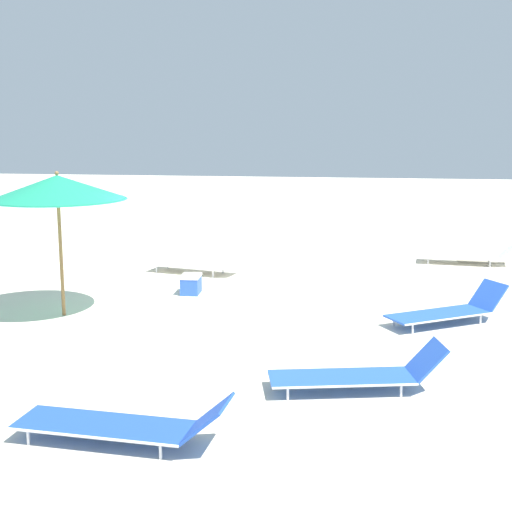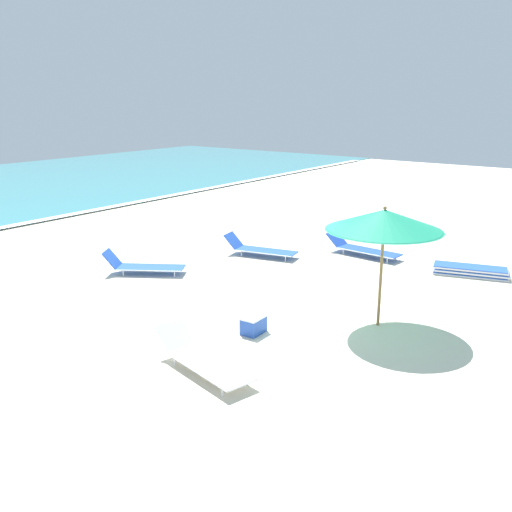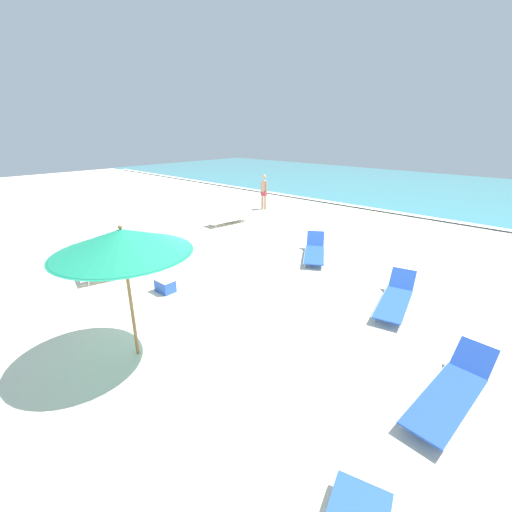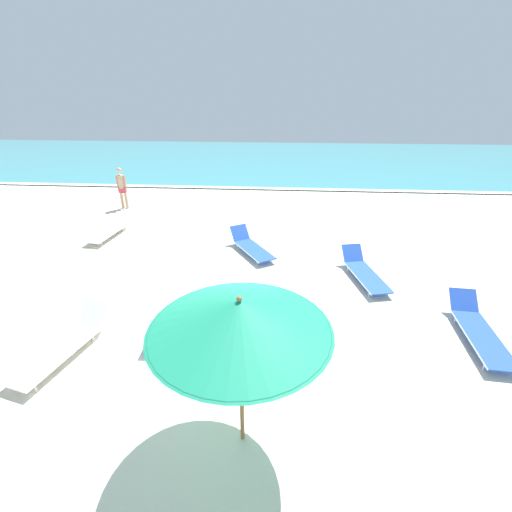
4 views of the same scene
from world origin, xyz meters
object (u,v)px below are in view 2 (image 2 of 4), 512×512
beach_umbrella (384,220)px  sun_lounger_near_water_right (363,249)px  cooler_box (254,324)px  sun_lounger_near_water_left (143,266)px  sun_lounger_under_umbrella (260,249)px  lounger_stack (471,271)px  sun_lounger_mid_beach_solo (202,359)px

beach_umbrella → sun_lounger_near_water_right: 5.65m
beach_umbrella → cooler_box: beach_umbrella is taller
sun_lounger_near_water_left → beach_umbrella: bearing=-118.3°
sun_lounger_under_umbrella → sun_lounger_near_water_left: (-3.22, 1.44, 0.00)m
lounger_stack → sun_lounger_near_water_right: sun_lounger_near_water_right is taller
sun_lounger_under_umbrella → sun_lounger_near_water_right: size_ratio=0.96×
beach_umbrella → sun_lounger_near_water_left: size_ratio=1.19×
lounger_stack → sun_lounger_near_water_left: bearing=110.1°
sun_lounger_near_water_left → cooler_box: size_ratio=4.05×
beach_umbrella → cooler_box: size_ratio=4.79×
beach_umbrella → sun_lounger_near_water_left: beach_umbrella is taller
sun_lounger_under_umbrella → sun_lounger_near_water_right: bearing=-65.1°
beach_umbrella → cooler_box: 3.26m
lounger_stack → cooler_box: size_ratio=3.86×
sun_lounger_under_umbrella → sun_lounger_near_water_left: size_ratio=1.07×
sun_lounger_near_water_right → cooler_box: sun_lounger_near_water_right is taller
sun_lounger_near_water_left → cooler_box: sun_lounger_near_water_left is taller
sun_lounger_near_water_right → sun_lounger_mid_beach_solo: bearing=-168.0°
sun_lounger_near_water_left → sun_lounger_mid_beach_solo: size_ratio=0.93×
sun_lounger_under_umbrella → beach_umbrella: bearing=-131.4°
sun_lounger_near_water_left → cooler_box: 4.88m
sun_lounger_under_umbrella → sun_lounger_near_water_right: 3.01m
lounger_stack → sun_lounger_near_water_left: sun_lounger_near_water_left is taller
sun_lounger_near_water_right → cooler_box: 6.49m
beach_umbrella → sun_lounger_mid_beach_solo: (-3.64, 1.53, -1.97)m
sun_lounger_under_umbrella → sun_lounger_mid_beach_solo: 7.30m
sun_lounger_under_umbrella → sun_lounger_mid_beach_solo: (-6.40, -3.50, -0.00)m
sun_lounger_near_water_right → sun_lounger_mid_beach_solo: (-8.24, -1.11, 0.00)m
lounger_stack → cooler_box: cooler_box is taller
sun_lounger_under_umbrella → cooler_box: (-4.60, -3.24, -0.03)m
sun_lounger_near_water_right → beach_umbrella: bearing=-145.8°
beach_umbrella → sun_lounger_mid_beach_solo: size_ratio=1.10×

